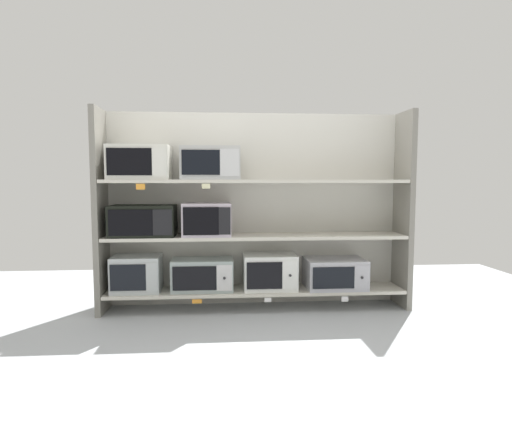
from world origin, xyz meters
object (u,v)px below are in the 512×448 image
(microwave_2, at_px, (270,272))
(microwave_7, at_px, (210,163))
(microwave_0, at_px, (137,274))
(microwave_6, at_px, (140,163))
(microwave_5, at_px, (207,219))
(microwave_4, at_px, (143,221))
(microwave_3, at_px, (335,273))
(microwave_1, at_px, (203,275))

(microwave_2, height_order, microwave_7, microwave_7)
(microwave_0, relative_size, microwave_2, 0.89)
(microwave_6, bearing_deg, microwave_0, 179.75)
(microwave_5, xyz_separation_m, microwave_6, (-0.59, 0.00, 0.51))
(microwave_5, bearing_deg, microwave_4, 179.99)
(microwave_2, xyz_separation_m, microwave_6, (-1.16, -0.00, 1.00))
(microwave_3, bearing_deg, microwave_4, -179.99)
(microwave_0, bearing_deg, microwave_7, -0.00)
(microwave_5, relative_size, microwave_7, 0.83)
(microwave_4, distance_m, microwave_6, 0.52)
(microwave_2, xyz_separation_m, microwave_4, (-1.14, -0.00, 0.48))
(microwave_0, xyz_separation_m, microwave_2, (1.21, -0.00, -0.00))
(microwave_3, distance_m, microwave_6, 2.05)
(microwave_3, height_order, microwave_6, microwave_6)
(microwave_2, xyz_separation_m, microwave_3, (0.61, 0.00, -0.02))
(microwave_1, height_order, microwave_6, microwave_6)
(microwave_1, distance_m, microwave_2, 0.62)
(microwave_5, bearing_deg, microwave_3, 0.02)
(microwave_2, bearing_deg, microwave_5, -179.97)
(microwave_5, bearing_deg, microwave_0, 179.96)
(microwave_2, relative_size, microwave_6, 0.91)
(microwave_0, height_order, microwave_4, microwave_4)
(microwave_2, height_order, microwave_3, microwave_2)
(microwave_3, relative_size, microwave_6, 1.03)
(microwave_0, xyz_separation_m, microwave_3, (1.82, -0.00, -0.02))
(microwave_0, relative_size, microwave_6, 0.81)
(microwave_5, bearing_deg, microwave_7, 0.67)
(microwave_4, bearing_deg, microwave_3, 0.01)
(microwave_3, height_order, microwave_7, microwave_7)
(microwave_1, relative_size, microwave_5, 1.29)
(microwave_1, height_order, microwave_7, microwave_7)
(microwave_0, xyz_separation_m, microwave_7, (0.67, -0.00, 0.99))
(microwave_3, relative_size, microwave_7, 1.05)
(microwave_6, distance_m, microwave_7, 0.62)
(microwave_2, relative_size, microwave_4, 0.85)
(microwave_3, bearing_deg, microwave_7, -180.00)
(microwave_7, bearing_deg, microwave_6, -179.98)
(microwave_5, distance_m, microwave_6, 0.78)
(microwave_1, distance_m, microwave_7, 1.02)
(microwave_4, bearing_deg, microwave_6, 179.59)
(microwave_0, xyz_separation_m, microwave_4, (0.07, -0.00, 0.48))
(microwave_3, bearing_deg, microwave_5, -179.98)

